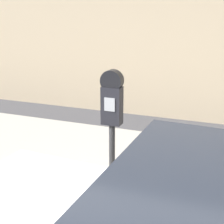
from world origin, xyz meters
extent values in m
cube|color=#ADAAA3|center=(0.00, 2.20, 0.06)|extent=(24.00, 2.80, 0.12)
cylinder|color=#2D2D30|center=(-0.41, 1.09, 0.63)|extent=(0.06, 0.06, 1.03)
cube|color=black|center=(-0.41, 1.09, 1.32)|extent=(0.18, 0.11, 0.34)
cube|color=gray|center=(-0.41, 1.03, 1.35)|extent=(0.10, 0.01, 0.12)
cylinder|color=black|center=(-0.41, 1.09, 1.55)|extent=(0.19, 0.09, 0.19)
camera|label=1|loc=(0.53, -1.40, 2.10)|focal=50.00mm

